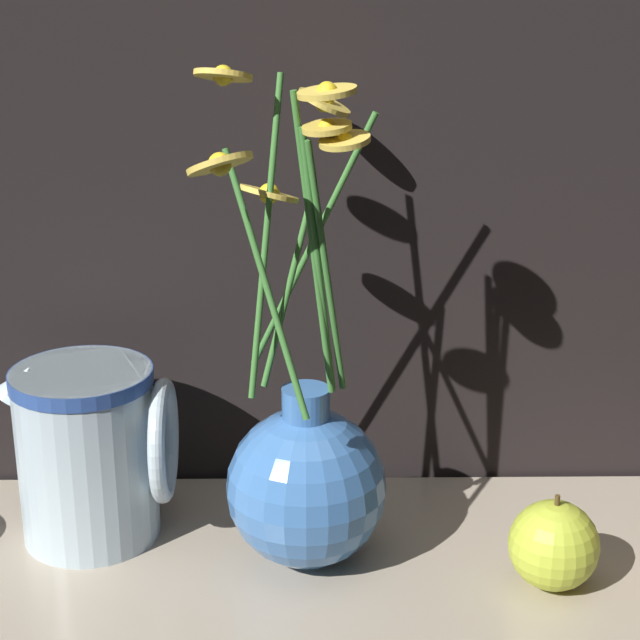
% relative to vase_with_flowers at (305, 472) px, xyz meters
% --- Properties ---
extents(ground_plane, '(6.00, 6.00, 0.00)m').
position_rel_vase_with_flowers_xyz_m(ground_plane, '(0.02, -0.01, -0.09)').
color(ground_plane, black).
extents(shelf, '(0.89, 0.30, 0.01)m').
position_rel_vase_with_flowers_xyz_m(shelf, '(0.02, -0.01, -0.08)').
color(shelf, tan).
rests_on(shelf, ground_plane).
extents(vase_with_flowers, '(0.15, 0.21, 0.39)m').
position_rel_vase_with_flowers_xyz_m(vase_with_flowers, '(0.00, 0.00, 0.00)').
color(vase_with_flowers, '#3F72B7').
rests_on(vase_with_flowers, shelf).
extents(ceramic_pitcher, '(0.14, 0.12, 0.16)m').
position_rel_vase_with_flowers_xyz_m(ceramic_pitcher, '(-0.18, 0.04, 0.00)').
color(ceramic_pitcher, silver).
rests_on(ceramic_pitcher, shelf).
extents(orange_fruit, '(0.07, 0.07, 0.08)m').
position_rel_vase_with_flowers_xyz_m(orange_fruit, '(0.19, -0.04, -0.04)').
color(orange_fruit, '#B7C638').
rests_on(orange_fruit, shelf).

